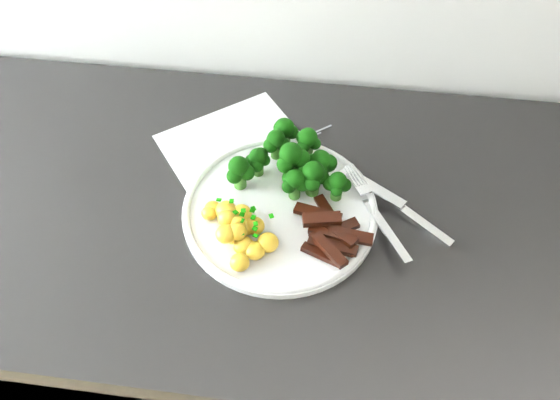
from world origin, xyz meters
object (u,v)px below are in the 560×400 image
Objects in this scene: beef_strips at (331,233)px; fork at (378,215)px; counter at (280,336)px; broccoli at (294,161)px; potatoes at (237,228)px; recipe_paper at (254,171)px; knife at (409,214)px; plate at (280,209)px.

beef_strips reaches higher than fork.
broccoli reaches higher than counter.
broccoli is 0.13m from beef_strips.
counter is 12.79× the size of broccoli.
potatoes is (-0.05, -0.06, 0.47)m from counter.
counter is 0.45m from recipe_paper.
broccoli is at bearing 77.85° from counter.
fork is at bearing 33.21° from beef_strips.
recipe_paper is 2.21× the size of knife.
broccoli reaches higher than plate.
recipe_paper is at bearing 124.45° from plate.
potatoes is 0.20m from fork.
plate is at bearing -55.55° from recipe_paper.
recipe_paper is 0.08m from broccoli.
broccoli is 1.06× the size of fork.
knife is (0.18, -0.05, -0.04)m from broccoli.
beef_strips is (0.08, -0.04, 0.46)m from counter.
beef_strips reaches higher than counter.
broccoli is 1.54× the size of potatoes.
plate is 1.58× the size of broccoli.
knife reaches higher than recipe_paper.
plate is 1.67× the size of fork.
fork is (0.06, 0.04, -0.00)m from beef_strips.
knife is (0.19, 0.01, 0.00)m from plate.
beef_strips is at bearing -57.82° from broccoli.
counter is at bearing 87.50° from plate.
potatoes is at bearing -175.30° from beef_strips.
beef_strips is at bearing -152.71° from knife.
beef_strips is (0.13, 0.01, -0.01)m from potatoes.
counter is 0.47m from beef_strips.
recipe_paper is 0.25m from knife.
knife is at bearing 4.42° from plate.
recipe_paper is at bearing 158.70° from fork.
knife is (0.11, 0.06, -0.01)m from beef_strips.
fork reaches higher than recipe_paper.
fork is at bearing -0.27° from plate.
beef_strips is 0.77× the size of fork.
plate is 0.07m from broccoli.
broccoli is at bearing 60.03° from potatoes.
recipe_paper is 1.30× the size of plate.
fork is (0.20, 0.05, -0.01)m from potatoes.
knife is at bearing 27.29° from beef_strips.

